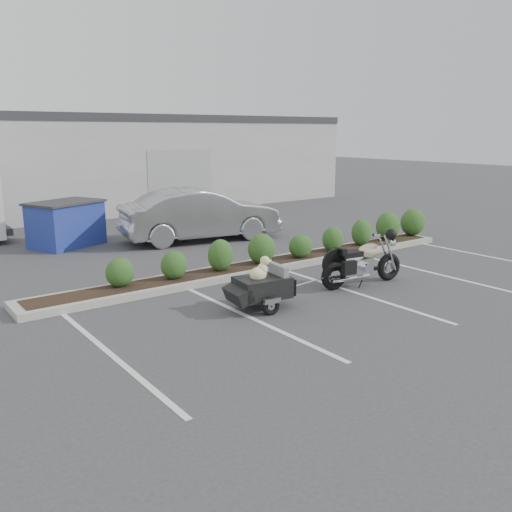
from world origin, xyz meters
TOP-DOWN VIEW (x-y plane):
  - ground at (0.00, 0.00)m, footprint 90.00×90.00m
  - planter_kerb at (1.00, 2.20)m, footprint 12.00×1.00m
  - building at (0.00, 17.00)m, footprint 26.00×10.00m
  - motorcycle at (1.76, -0.25)m, footprint 2.20×0.81m
  - pet_trailer at (-1.02, -0.22)m, footprint 1.77×1.00m
  - sedan at (1.52, 6.27)m, footprint 5.11×2.57m
  - dumpster at (-2.13, 7.86)m, footprint 2.41×2.08m

SIDE VIEW (x-z plane):
  - ground at x=0.00m, z-range 0.00..0.00m
  - planter_kerb at x=1.00m, z-range 0.00..0.15m
  - pet_trailer at x=-1.02m, z-range -0.08..0.96m
  - motorcycle at x=1.76m, z-range -0.13..1.14m
  - dumpster at x=-2.13m, z-range 0.01..1.34m
  - sedan at x=1.52m, z-range 0.00..1.61m
  - building at x=0.00m, z-range 0.00..4.00m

